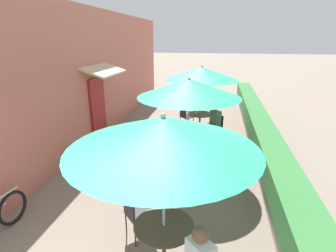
% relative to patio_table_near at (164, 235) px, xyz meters
% --- Properties ---
extents(cafe_facade_wall, '(0.98, 14.19, 4.20)m').
position_rel_patio_table_near_xyz_m(cafe_facade_wall, '(-3.34, 5.26, 1.51)').
color(cafe_facade_wall, '#C66B5B').
rests_on(cafe_facade_wall, ground_plane).
extents(planter_hedge, '(0.60, 13.19, 1.01)m').
position_rel_patio_table_near_xyz_m(planter_hedge, '(1.95, 5.29, -0.04)').
color(planter_hedge, gray).
rests_on(planter_hedge, ground_plane).
extents(patio_table_near, '(0.87, 0.87, 0.75)m').
position_rel_patio_table_near_xyz_m(patio_table_near, '(0.00, 0.00, 0.00)').
color(patio_table_near, brown).
rests_on(patio_table_near, ground_plane).
extents(patio_umbrella_near, '(2.50, 2.50, 2.42)m').
position_rel_patio_table_near_xyz_m(patio_umbrella_near, '(0.00, 0.00, 1.58)').
color(patio_umbrella_near, '#B7B7BC').
rests_on(patio_umbrella_near, ground_plane).
extents(cafe_chair_near_right, '(0.57, 0.57, 0.87)m').
position_rel_patio_table_near_xyz_m(cafe_chair_near_right, '(-0.60, 0.50, -0.06)').
color(cafe_chair_near_right, '#232328').
rests_on(cafe_chair_near_right, ground_plane).
extents(patio_table_mid, '(0.87, 0.87, 0.75)m').
position_rel_patio_table_near_xyz_m(patio_table_mid, '(-0.04, 3.14, 0.00)').
color(patio_table_mid, brown).
rests_on(patio_table_mid, ground_plane).
extents(patio_umbrella_mid, '(2.50, 2.50, 2.42)m').
position_rel_patio_table_near_xyz_m(patio_umbrella_mid, '(-0.04, 3.14, 1.58)').
color(patio_umbrella_mid, '#B7B7BC').
rests_on(patio_umbrella_mid, ground_plane).
extents(cafe_chair_mid_left, '(0.43, 0.43, 0.87)m').
position_rel_patio_table_near_xyz_m(cafe_chair_mid_left, '(-0.17, 3.91, -0.06)').
color(cafe_chair_mid_left, '#232328').
rests_on(cafe_chair_mid_left, ground_plane).
extents(cafe_chair_mid_right, '(0.43, 0.43, 0.87)m').
position_rel_patio_table_near_xyz_m(cafe_chair_mid_right, '(0.09, 2.37, -0.06)').
color(cafe_chair_mid_right, '#232328').
rests_on(cafe_chair_mid_right, ground_plane).
extents(coffee_cup_mid, '(0.07, 0.07, 0.09)m').
position_rel_patio_table_near_xyz_m(coffee_cup_mid, '(-0.08, 3.08, 0.22)').
color(coffee_cup_mid, '#B73D3D').
rests_on(coffee_cup_mid, patio_table_mid).
extents(patio_table_far, '(0.87, 0.87, 0.75)m').
position_rel_patio_table_near_xyz_m(patio_table_far, '(0.07, 5.92, 0.00)').
color(patio_table_far, brown).
rests_on(patio_table_far, ground_plane).
extents(patio_umbrella_far, '(2.50, 2.50, 2.42)m').
position_rel_patio_table_near_xyz_m(patio_umbrella_far, '(0.07, 5.92, 1.58)').
color(patio_umbrella_far, '#B7B7BC').
rests_on(patio_umbrella_far, ground_plane).
extents(cafe_chair_far_left, '(0.57, 0.57, 0.87)m').
position_rel_patio_table_near_xyz_m(cafe_chair_far_left, '(-0.52, 6.43, -0.06)').
color(cafe_chair_far_left, '#232328').
rests_on(cafe_chair_far_left, ground_plane).
extents(cafe_chair_far_right, '(0.57, 0.57, 0.87)m').
position_rel_patio_table_near_xyz_m(cafe_chair_far_right, '(0.65, 5.41, -0.06)').
color(cafe_chair_far_right, '#232328').
rests_on(cafe_chair_far_right, ground_plane).
extents(seated_patron_far_right, '(0.51, 0.51, 1.25)m').
position_rel_patio_table_near_xyz_m(seated_patron_far_right, '(0.57, 5.33, 0.11)').
color(seated_patron_far_right, '#23232D').
rests_on(seated_patron_far_right, ground_plane).
extents(coffee_cup_far, '(0.07, 0.07, 0.09)m').
position_rel_patio_table_near_xyz_m(coffee_cup_far, '(-0.07, 5.85, 0.22)').
color(coffee_cup_far, white).
rests_on(coffee_cup_far, patio_table_far).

